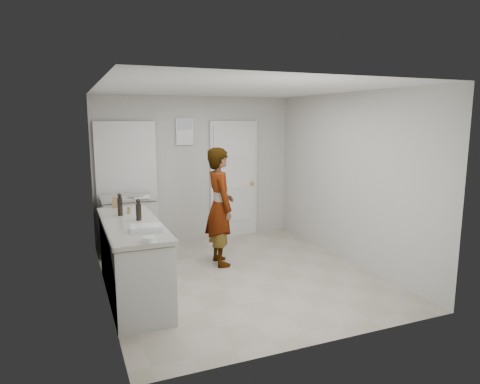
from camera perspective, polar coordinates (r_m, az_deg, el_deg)
name	(u,v)px	position (r m, az deg, el deg)	size (l,w,h in m)	color
ground	(239,274)	(6.01, -0.12, -10.92)	(4.00, 4.00, 0.00)	#9F9885
room_shell	(187,182)	(7.49, -7.02, 1.29)	(4.00, 4.00, 4.00)	#BBB9B0
main_counter	(133,263)	(5.32, -14.07, -9.11)	(0.64, 1.96, 0.93)	#B5B5B0
side_counter	(129,227)	(7.01, -14.56, -4.51)	(0.84, 0.61, 0.93)	#B5B5B0
person	(220,207)	(6.21, -2.70, -1.97)	(0.63, 0.41, 1.72)	silver
cake_mix_box	(116,202)	(6.04, -16.20, -1.29)	(0.10, 0.04, 0.16)	#865F43
spice_jar	(129,210)	(5.66, -14.53, -2.34)	(0.05, 0.05, 0.08)	tan
oil_cruet_a	(139,210)	(5.22, -13.37, -2.37)	(0.07, 0.07, 0.26)	black
oil_cruet_b	(120,205)	(5.53, -15.71, -1.67)	(0.06, 0.06, 0.28)	black
baking_dish	(147,228)	(4.74, -12.34, -4.76)	(0.37, 0.28, 0.06)	silver
egg_bowl	(149,239)	(4.32, -12.04, -6.19)	(0.13, 0.13, 0.05)	silver
papers	(142,197)	(6.78, -12.99, -0.61)	(0.24, 0.31, 0.01)	white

